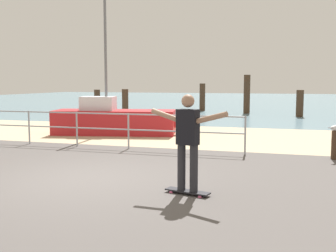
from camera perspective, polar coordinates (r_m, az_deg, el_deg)
name	(u,v)px	position (r m, az deg, el deg)	size (l,w,h in m)	color
ground_plane	(59,192)	(7.58, -14.89, -8.90)	(24.00, 10.00, 0.04)	#514C49
beach_strip	(178,135)	(14.86, 1.42, -1.31)	(24.00, 6.00, 0.04)	tan
sea_surface	(251,101)	(42.44, 11.43, 3.47)	(72.00, 50.00, 0.04)	slate
railing_fence	(77,124)	(12.47, -12.60, 0.32)	(9.98, 0.05, 1.05)	#9EA0A5
sailboat	(119,121)	(15.13, -6.85, 0.76)	(5.07, 2.28, 4.85)	#B21E23
skateboard	(187,191)	(7.13, 2.73, -9.09)	(0.82, 0.40, 0.08)	black
skateboarder	(188,137)	(6.94, 2.77, -1.51)	(1.42, 0.46, 1.65)	#26262B
bollard_short	(335,145)	(10.99, 22.24, -2.51)	(0.18, 0.18, 0.74)	#422D1E
seagull	(336,128)	(10.95, 22.39, -0.21)	(0.40, 0.36, 0.18)	white
groyne_post_0	(97,101)	(26.12, -9.83, 3.44)	(0.37, 0.37, 1.44)	#422D1E
groyne_post_1	(125,103)	(22.37, -5.98, 3.17)	(0.34, 0.34, 1.54)	#422D1E
groyne_post_2	(202,97)	(27.10, 4.80, 4.00)	(0.37, 0.37, 1.82)	#422D1E
groyne_post_3	(247,94)	(25.23, 10.92, 4.35)	(0.39, 0.39, 2.35)	#422D1E
groyne_post_4	(300,104)	(23.55, 17.88, 2.99)	(0.39, 0.39, 1.49)	#422D1E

